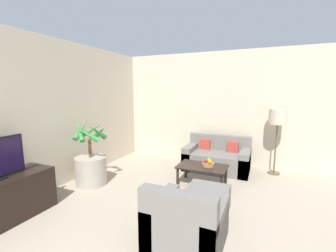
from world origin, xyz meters
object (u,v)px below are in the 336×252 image
object	(u,v)px
orange_fruit	(210,162)
ottoman	(207,200)
fruit_bowl	(208,165)
armchair	(186,224)
apple_green	(209,160)
apple_red	(206,161)
potted_palm	(91,165)
sofa_loveseat	(217,158)
coffee_table	(202,168)
floor_lamp	(278,119)

from	to	relation	value
orange_fruit	ottoman	distance (m)	0.93
fruit_bowl	armchair	world-z (taller)	armchair
fruit_bowl	apple_green	world-z (taller)	apple_green
fruit_bowl	apple_red	size ratio (longest dim) A/B	3.43
potted_palm	apple_red	distance (m)	2.17
potted_palm	sofa_loveseat	world-z (taller)	potted_palm
fruit_bowl	apple_green	size ratio (longest dim) A/B	2.66
armchair	sofa_loveseat	bearing A→B (deg)	94.17
coffee_table	apple_green	bearing A→B (deg)	41.23
orange_fruit	armchair	distance (m)	1.72
potted_palm	armchair	bearing A→B (deg)	-22.44
potted_palm	apple_red	bearing A→B (deg)	22.10
sofa_loveseat	apple_red	bearing A→B (deg)	-91.50
potted_palm	armchair	xyz separation A→B (m)	(2.23, -0.92, -0.11)
orange_fruit	ottoman	size ratio (longest dim) A/B	0.14
potted_palm	fruit_bowl	bearing A→B (deg)	22.03
fruit_bowl	ottoman	xyz separation A→B (m)	(0.21, -0.92, -0.23)
floor_lamp	apple_green	xyz separation A→B (m)	(-1.17, -1.11, -0.71)
floor_lamp	apple_green	bearing A→B (deg)	-136.50
sofa_loveseat	floor_lamp	size ratio (longest dim) A/B	1.01
potted_palm	ottoman	world-z (taller)	potted_palm
ottoman	orange_fruit	bearing A→B (deg)	101.10
potted_palm	orange_fruit	xyz separation A→B (m)	(2.10, 0.78, 0.10)
potted_palm	floor_lamp	bearing A→B (deg)	31.82
apple_green	floor_lamp	bearing A→B (deg)	43.50
armchair	ottoman	xyz separation A→B (m)	(0.04, 0.84, -0.09)
apple_red	armchair	size ratio (longest dim) A/B	0.08
coffee_table	orange_fruit	bearing A→B (deg)	-6.76
floor_lamp	orange_fruit	size ratio (longest dim) A/B	17.17
potted_palm	sofa_loveseat	bearing A→B (deg)	41.08
sofa_loveseat	orange_fruit	distance (m)	1.01
fruit_bowl	orange_fruit	world-z (taller)	orange_fruit
sofa_loveseat	apple_red	world-z (taller)	sofa_loveseat
sofa_loveseat	fruit_bowl	bearing A→B (deg)	-88.67
potted_palm	armchair	distance (m)	2.42
apple_red	ottoman	distance (m)	0.98
apple_red	ottoman	bearing A→B (deg)	-73.81
apple_green	sofa_loveseat	bearing A→B (deg)	91.39
apple_red	sofa_loveseat	bearing A→B (deg)	88.50
potted_palm	ottoman	bearing A→B (deg)	-2.14
coffee_table	orange_fruit	size ratio (longest dim) A/B	11.03
floor_lamp	armchair	world-z (taller)	floor_lamp
coffee_table	ottoman	size ratio (longest dim) A/B	1.50
fruit_bowl	orange_fruit	distance (m)	0.10
apple_red	apple_green	world-z (taller)	apple_green
coffee_table	apple_green	xyz separation A→B (m)	(0.10, 0.09, 0.15)
potted_palm	floor_lamp	distance (m)	3.88
floor_lamp	armchair	bearing A→B (deg)	-108.75
sofa_loveseat	ottoman	world-z (taller)	sofa_loveseat
sofa_loveseat	apple_green	size ratio (longest dim) A/B	16.86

